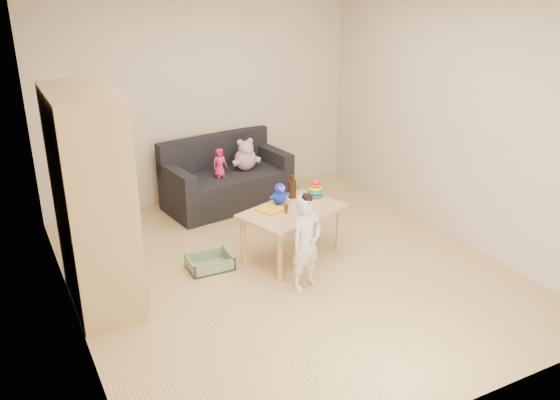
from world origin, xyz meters
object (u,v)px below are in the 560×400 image
sofa (228,189)px  play_table (292,233)px  wardrobe (93,202)px  toddler (306,244)px

sofa → play_table: play_table is taller
wardrobe → sofa: size_ratio=1.26×
play_table → sofa: bearing=91.6°
wardrobe → toddler: size_ratio=2.13×
play_table → wardrobe: bearing=178.2°
wardrobe → play_table: wardrobe is taller
toddler → sofa: bearing=73.8°
wardrobe → play_table: 2.02m
play_table → toddler: size_ratio=1.12×
sofa → toddler: size_ratio=1.69×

